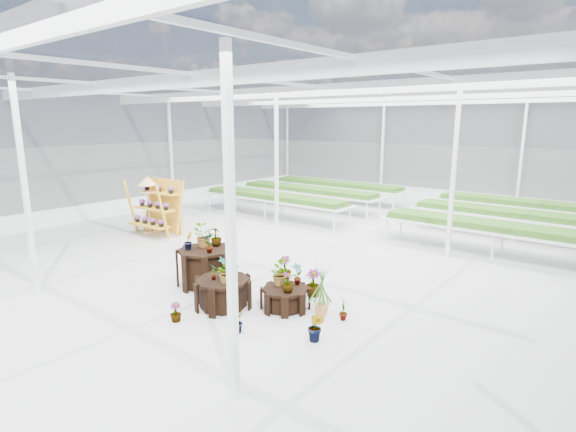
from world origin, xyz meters
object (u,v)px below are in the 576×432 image
Objects in this scene: plinth_tall at (205,267)px; bird_table at (149,205)px; shelf_rack at (155,207)px; plinth_mid at (223,293)px; plinth_low at (285,298)px.

plinth_tall is 0.65× the size of bird_table.
shelf_rack is 0.24m from bird_table.
plinth_tall is 5.22m from shelf_rack.
plinth_mid is (1.20, -0.60, -0.13)m from plinth_tall.
plinth_tall is at bearing -26.70° from shelf_rack.
bird_table is (-0.22, -0.08, 0.05)m from shelf_rack.
plinth_tall is 1.35m from plinth_mid.
plinth_tall is at bearing -177.40° from plinth_low.
bird_table reaches higher than plinth_low.
bird_table is at bearing 157.21° from plinth_mid.
bird_table is at bearing -163.22° from shelf_rack.
plinth_low is at bearing 34.99° from plinth_mid.
bird_table is (-6.18, 2.60, 0.65)m from plinth_mid.
shelf_rack is at bearing 40.67° from bird_table.
plinth_mid is at bearing -27.31° from shelf_rack.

